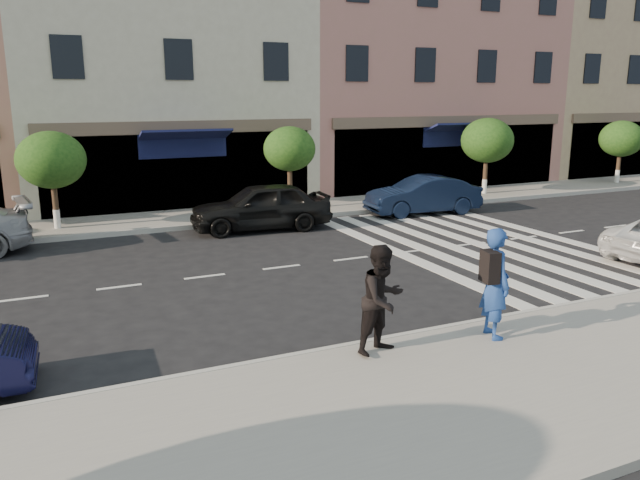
{
  "coord_description": "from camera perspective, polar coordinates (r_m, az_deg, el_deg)",
  "views": [
    {
      "loc": [
        -5.54,
        -10.35,
        4.34
      ],
      "look_at": [
        -0.32,
        0.96,
        1.4
      ],
      "focal_mm": 35.0,
      "sensor_mm": 36.0,
      "label": 1
    }
  ],
  "objects": [
    {
      "name": "street_tree_wb",
      "position": [
        21.26,
        -23.36,
        6.71
      ],
      "size": [
        2.1,
        2.1,
        3.06
      ],
      "color": "#473323",
      "rests_on": "sidewalk_far"
    },
    {
      "name": "street_tree_c",
      "position": [
        22.9,
        -2.8,
        8.29
      ],
      "size": [
        1.9,
        1.9,
        3.04
      ],
      "color": "#473323",
      "rests_on": "sidewalk_far"
    },
    {
      "name": "walker",
      "position": [
        10.26,
        5.75,
        -5.41
      ],
      "size": [
        1.05,
        0.93,
        1.83
      ],
      "primitive_type": "imported",
      "rotation": [
        0.0,
        0.0,
        0.3
      ],
      "color": "black",
      "rests_on": "sidewalk_near"
    },
    {
      "name": "building_centre",
      "position": [
        27.84,
        -14.85,
        15.23
      ],
      "size": [
        11.0,
        9.0,
        11.0
      ],
      "primitive_type": "cube",
      "color": "beige",
      "rests_on": "ground"
    },
    {
      "name": "car_far_right",
      "position": [
        23.25,
        9.4,
        4.07
      ],
      "size": [
        4.33,
        1.88,
        1.39
      ],
      "primitive_type": "imported",
      "rotation": [
        0.0,
        0.0,
        -1.67
      ],
      "color": "black",
      "rests_on": "ground"
    },
    {
      "name": "sidewalk_near",
      "position": [
        9.62,
        14.01,
        -13.47
      ],
      "size": [
        60.0,
        4.5,
        0.15
      ],
      "primitive_type": "cube",
      "color": "gray",
      "rests_on": "ground"
    },
    {
      "name": "building_east_mid",
      "position": [
        32.3,
        7.46,
        17.0
      ],
      "size": [
        13.0,
        9.0,
        13.0
      ],
      "primitive_type": "cube",
      "color": "#AE6D67",
      "rests_on": "ground"
    },
    {
      "name": "street_tree_eb",
      "position": [
        33.23,
        25.83,
        8.31
      ],
      "size": [
        2.0,
        2.0,
        2.94
      ],
      "color": "#473323",
      "rests_on": "sidewalk_far"
    },
    {
      "name": "street_tree_ea",
      "position": [
        27.55,
        15.04,
        8.77
      ],
      "size": [
        2.2,
        2.2,
        3.19
      ],
      "color": "#473323",
      "rests_on": "sidewalk_far"
    },
    {
      "name": "ground",
      "position": [
        12.52,
        3.19,
        -7.03
      ],
      "size": [
        120.0,
        120.0,
        0.0
      ],
      "primitive_type": "plane",
      "color": "black",
      "rests_on": "ground"
    },
    {
      "name": "building_east_far",
      "position": [
        40.29,
        23.2,
        14.6
      ],
      "size": [
        12.0,
        9.0,
        12.0
      ],
      "primitive_type": "cube",
      "color": "tan",
      "rests_on": "ground"
    },
    {
      "name": "sidewalk_far",
      "position": [
        22.47,
        -10.04,
        2.12
      ],
      "size": [
        60.0,
        3.0,
        0.15
      ],
      "primitive_type": "cube",
      "color": "gray",
      "rests_on": "ground"
    },
    {
      "name": "photographer",
      "position": [
        11.26,
        15.74,
        -3.81
      ],
      "size": [
        0.61,
        0.8,
        1.96
      ],
      "primitive_type": "imported",
      "rotation": [
        0.0,
        0.0,
        1.36
      ],
      "color": "navy",
      "rests_on": "sidewalk_near"
    },
    {
      "name": "car_far_mid",
      "position": [
        20.29,
        -5.45,
        3.08
      ],
      "size": [
        4.68,
        2.25,
        1.54
      ],
      "primitive_type": "imported",
      "rotation": [
        0.0,
        0.0,
        -1.67
      ],
      "color": "black",
      "rests_on": "ground"
    }
  ]
}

